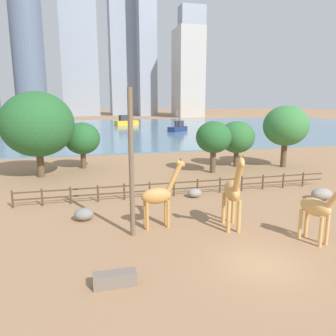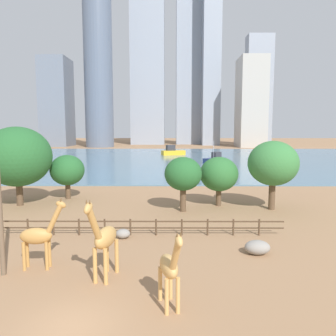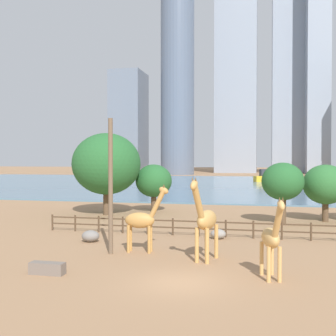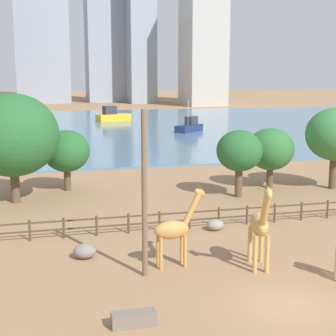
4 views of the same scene
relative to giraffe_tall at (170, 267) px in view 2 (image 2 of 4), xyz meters
The scene contains 23 objects.
ground_plane 78.62m from the giraffe_tall, 93.03° to the left, with size 400.00×400.00×0.00m, color #9E7551.
harbor_water 75.63m from the giraffe_tall, 93.15° to the left, with size 180.00×86.00×0.20m, color slate.
giraffe_tall is the anchor object (origin of this frame).
giraffe_companion 4.67m from the giraffe_tall, 140.48° to the left, with size 1.39×3.49×4.88m.
giraffe_young 8.88m from the giraffe_tall, 150.69° to the left, with size 2.85×0.85×4.26m.
boulder_near_fence 8.94m from the giraffe_tall, 48.68° to the left, with size 1.68×1.26×0.94m, color gray.
boulder_by_pole 10.53m from the giraffe_tall, 110.03° to the left, with size 1.10×0.95×0.71m, color gray.
enclosure_fence 11.51m from the giraffe_tall, 113.53° to the left, with size 26.12×0.14×1.30m.
tree_left_large 21.20m from the giraffe_tall, 75.53° to the left, with size 4.11×4.11×5.31m.
tree_center_broad 26.83m from the giraffe_tall, 116.87° to the left, with size 3.99×3.99×5.23m.
tree_right_tall 18.11m from the giraffe_tall, 85.76° to the left, with size 3.73×3.73×5.51m.
tree_left_small 26.41m from the giraffe_tall, 128.51° to the left, with size 7.12×7.12×8.53m.
tree_right_small 21.76m from the giraffe_tall, 60.81° to the left, with size 5.08×5.08×7.08m.
boat_ferry 122.02m from the giraffe_tall, 115.04° to the left, with size 6.84×2.55×2.99m.
boat_sailboat 86.61m from the giraffe_tall, 89.40° to the left, with size 7.58×4.79×3.14m.
boat_tug 64.39m from the giraffe_tall, 80.40° to the left, with size 5.80×5.42×5.26m.
skyline_tower_needle 142.07m from the giraffe_tall, 74.91° to the left, with size 11.69×15.73×39.88m, color #B7B2A8.
skyline_block_central 171.27m from the giraffe_tall, 94.10° to the left, with size 17.54×13.95×104.98m, color #939EAD.
skyline_tower_glass 162.19m from the giraffe_tall, 82.46° to the left, with size 8.71×14.34×85.53m, color #939EAD.
skyline_block_left 173.61m from the giraffe_tall, 86.17° to the left, with size 15.36×14.02×102.46m, color #939EAD.
skyline_block_right 145.57m from the giraffe_tall, 103.27° to the left, with size 12.61×12.61×90.44m, color slate.
skyline_tower_short 154.00m from the giraffe_tall, 110.56° to the left, with size 12.46×15.95×41.12m, color slate.
skyline_block_wide 167.18m from the giraffe_tall, 73.91° to the left, with size 13.00×8.62×55.51m, color #939EAD.
Camera 2 is at (4.16, -12.81, 8.29)m, focal length 35.00 mm.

